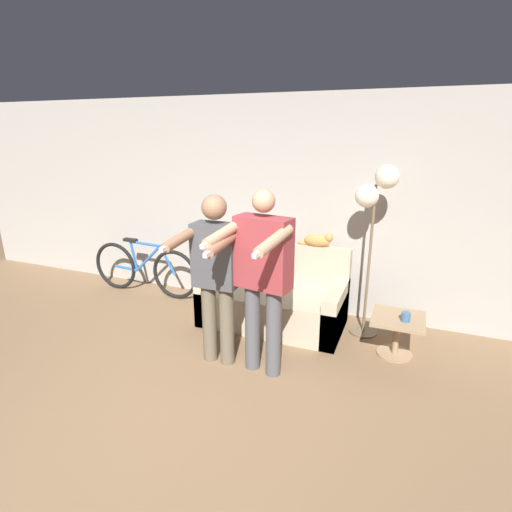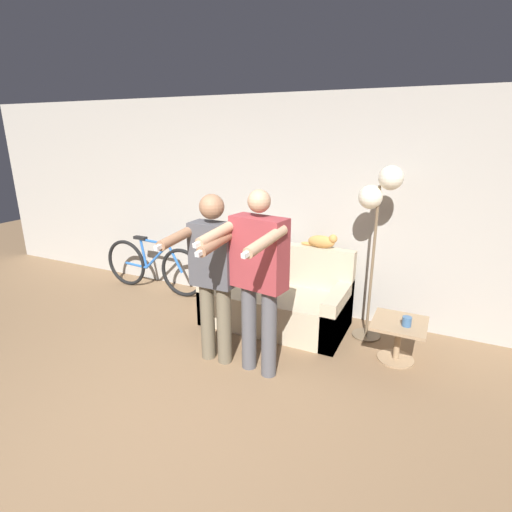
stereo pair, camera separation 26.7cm
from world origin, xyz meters
name	(u,v)px [view 1 (the left image)]	position (x,y,z in m)	size (l,w,h in m)	color
ground_plane	(129,461)	(0.00, 0.00, 0.00)	(16.00, 16.00, 0.00)	#846647
wall_back	(272,205)	(0.00, 2.91, 1.30)	(10.00, 0.05, 2.60)	#B7B2A8
couch	(274,300)	(0.23, 2.36, 0.28)	(1.62, 0.84, 0.90)	beige
person_left	(215,270)	(0.00, 1.35, 0.95)	(0.49, 0.67, 1.65)	#6B604C
person_right	(262,271)	(0.46, 1.35, 1.00)	(0.63, 0.74, 1.72)	#56565B
cat	(318,240)	(0.66, 2.66, 0.98)	(0.43, 0.11, 0.17)	tan
floor_lamp	(376,200)	(1.27, 2.49, 1.51)	(0.42, 0.31, 1.87)	#756047
side_table	(397,328)	(1.62, 2.13, 0.30)	(0.51, 0.51, 0.41)	#A38460
cup	(406,317)	(1.68, 2.07, 0.46)	(0.09, 0.09, 0.09)	#3D6693
bicycle	(144,269)	(-1.74, 2.54, 0.36)	(1.67, 0.07, 0.77)	black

